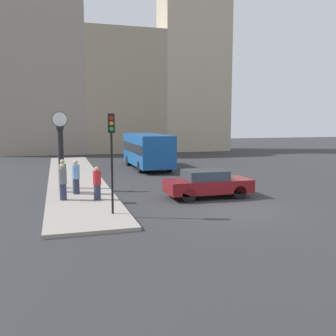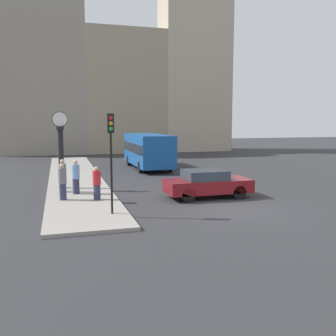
{
  "view_description": "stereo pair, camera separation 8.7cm",
  "coord_description": "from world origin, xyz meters",
  "px_view_note": "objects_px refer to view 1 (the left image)",
  "views": [
    {
      "loc": [
        -7.44,
        -14.51,
        3.87
      ],
      "look_at": [
        -1.46,
        5.55,
        1.21
      ],
      "focal_mm": 40.0,
      "sensor_mm": 36.0,
      "label": 1
    },
    {
      "loc": [
        -7.36,
        -14.53,
        3.87
      ],
      "look_at": [
        -1.46,
        5.55,
        1.21
      ],
      "focal_mm": 40.0,
      "sensor_mm": 36.0,
      "label": 2
    }
  ],
  "objects_px": {
    "sedan_car": "(207,183)",
    "pedestrian_grey_jacket": "(63,182)",
    "street_clock": "(61,150)",
    "pedestrian_blue_stripe": "(76,177)",
    "traffic_light_near": "(111,143)",
    "pedestrian_red_top": "(97,183)",
    "bus_distant": "(147,149)",
    "pedestrian_green_hoodie": "(63,176)"
  },
  "relations": [
    {
      "from": "sedan_car",
      "to": "bus_distant",
      "type": "distance_m",
      "value": 12.11
    },
    {
      "from": "traffic_light_near",
      "to": "pedestrian_blue_stripe",
      "type": "bearing_deg",
      "value": 104.41
    },
    {
      "from": "street_clock",
      "to": "pedestrian_blue_stripe",
      "type": "distance_m",
      "value": 2.42
    },
    {
      "from": "sedan_car",
      "to": "pedestrian_red_top",
      "type": "height_order",
      "value": "pedestrian_red_top"
    },
    {
      "from": "sedan_car",
      "to": "pedestrian_red_top",
      "type": "bearing_deg",
      "value": 176.04
    },
    {
      "from": "traffic_light_near",
      "to": "pedestrian_blue_stripe",
      "type": "distance_m",
      "value": 5.19
    },
    {
      "from": "pedestrian_red_top",
      "to": "pedestrian_grey_jacket",
      "type": "height_order",
      "value": "pedestrian_grey_jacket"
    },
    {
      "from": "traffic_light_near",
      "to": "pedestrian_red_top",
      "type": "distance_m",
      "value": 3.57
    },
    {
      "from": "street_clock",
      "to": "traffic_light_near",
      "type": "bearing_deg",
      "value": -74.24
    },
    {
      "from": "traffic_light_near",
      "to": "pedestrian_red_top",
      "type": "xyz_separation_m",
      "value": [
        -0.31,
        2.89,
        -2.07
      ]
    },
    {
      "from": "pedestrian_blue_stripe",
      "to": "pedestrian_red_top",
      "type": "bearing_deg",
      "value": -63.23
    },
    {
      "from": "bus_distant",
      "to": "traffic_light_near",
      "type": "bearing_deg",
      "value": -108.68
    },
    {
      "from": "street_clock",
      "to": "pedestrian_blue_stripe",
      "type": "height_order",
      "value": "street_clock"
    },
    {
      "from": "sedan_car",
      "to": "pedestrian_green_hoodie",
      "type": "height_order",
      "value": "pedestrian_green_hoodie"
    },
    {
      "from": "pedestrian_green_hoodie",
      "to": "pedestrian_grey_jacket",
      "type": "xyz_separation_m",
      "value": [
        -0.03,
        -2.07,
        -0.0
      ]
    },
    {
      "from": "street_clock",
      "to": "bus_distant",
      "type": "bearing_deg",
      "value": 49.56
    },
    {
      "from": "bus_distant",
      "to": "street_clock",
      "type": "bearing_deg",
      "value": -130.44
    },
    {
      "from": "pedestrian_green_hoodie",
      "to": "pedestrian_grey_jacket",
      "type": "relative_size",
      "value": 1.0
    },
    {
      "from": "traffic_light_near",
      "to": "pedestrian_grey_jacket",
      "type": "height_order",
      "value": "traffic_light_near"
    },
    {
      "from": "traffic_light_near",
      "to": "pedestrian_red_top",
      "type": "relative_size",
      "value": 2.53
    },
    {
      "from": "sedan_car",
      "to": "bus_distant",
      "type": "height_order",
      "value": "bus_distant"
    },
    {
      "from": "street_clock",
      "to": "pedestrian_grey_jacket",
      "type": "bearing_deg",
      "value": -89.89
    },
    {
      "from": "bus_distant",
      "to": "pedestrian_green_hoodie",
      "type": "bearing_deg",
      "value": -126.21
    },
    {
      "from": "sedan_car",
      "to": "pedestrian_grey_jacket",
      "type": "distance_m",
      "value": 7.05
    },
    {
      "from": "bus_distant",
      "to": "street_clock",
      "type": "relative_size",
      "value": 1.83
    },
    {
      "from": "bus_distant",
      "to": "street_clock",
      "type": "distance_m",
      "value": 10.5
    },
    {
      "from": "pedestrian_blue_stripe",
      "to": "street_clock",
      "type": "bearing_deg",
      "value": 108.88
    },
    {
      "from": "traffic_light_near",
      "to": "street_clock",
      "type": "relative_size",
      "value": 0.95
    },
    {
      "from": "sedan_car",
      "to": "pedestrian_blue_stripe",
      "type": "relative_size",
      "value": 2.47
    },
    {
      "from": "traffic_light_near",
      "to": "pedestrian_grey_jacket",
      "type": "xyz_separation_m",
      "value": [
        -1.86,
        3.28,
        -1.99
      ]
    },
    {
      "from": "street_clock",
      "to": "pedestrian_green_hoodie",
      "type": "relative_size",
      "value": 2.45
    },
    {
      "from": "bus_distant",
      "to": "street_clock",
      "type": "height_order",
      "value": "street_clock"
    },
    {
      "from": "bus_distant",
      "to": "pedestrian_blue_stripe",
      "type": "xyz_separation_m",
      "value": [
        -6.13,
        -9.95,
        -0.58
      ]
    },
    {
      "from": "bus_distant",
      "to": "traffic_light_near",
      "type": "xyz_separation_m",
      "value": [
        -4.93,
        -14.59,
        1.41
      ]
    },
    {
      "from": "sedan_car",
      "to": "pedestrian_green_hoodie",
      "type": "xyz_separation_m",
      "value": [
        -6.97,
        2.84,
        0.28
      ]
    },
    {
      "from": "pedestrian_red_top",
      "to": "traffic_light_near",
      "type": "bearing_deg",
      "value": -83.89
    },
    {
      "from": "pedestrian_red_top",
      "to": "pedestrian_grey_jacket",
      "type": "relative_size",
      "value": 0.92
    },
    {
      "from": "traffic_light_near",
      "to": "pedestrian_red_top",
      "type": "bearing_deg",
      "value": 96.11
    },
    {
      "from": "sedan_car",
      "to": "traffic_light_near",
      "type": "distance_m",
      "value": 6.16
    },
    {
      "from": "pedestrian_green_hoodie",
      "to": "pedestrian_blue_stripe",
      "type": "relative_size",
      "value": 0.99
    },
    {
      "from": "bus_distant",
      "to": "pedestrian_red_top",
      "type": "height_order",
      "value": "bus_distant"
    },
    {
      "from": "street_clock",
      "to": "pedestrian_green_hoodie",
      "type": "distance_m",
      "value": 1.76
    }
  ]
}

